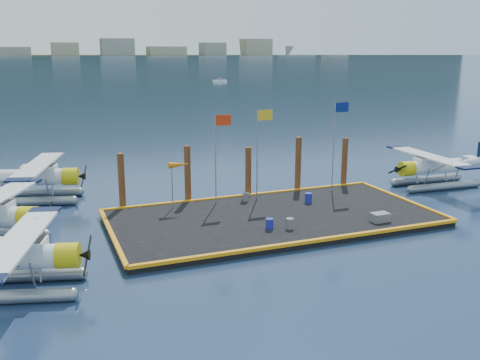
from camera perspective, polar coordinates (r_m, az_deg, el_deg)
The scene contains 21 objects.
ground at distance 33.90m, azimuth 3.53°, elevation -4.43°, with size 4000.00×4000.00×0.00m, color #182B4A.
dock at distance 33.84m, azimuth 3.54°, elevation -4.10°, with size 20.00×10.00×0.40m, color black.
dock_bumpers at distance 33.75m, azimuth 3.54°, elevation -3.64°, with size 20.25×10.25×0.18m, color orange, non-canonical shape.
far_backdrop at distance 1784.81m, azimuth -13.45°, elevation 13.39°, with size 3050.00×2050.00×810.00m.
seaplane_a at distance 25.87m, azimuth -23.09°, elevation -7.97°, with size 8.89×9.56×3.40m.
seaplane_c at distance 40.56m, azimuth -21.13°, elevation 0.03°, with size 9.49×10.21×3.63m.
seaplane_d at distance 44.47m, azimuth 19.84°, elevation 1.14°, with size 8.61×9.49×3.37m.
drum_1 at distance 31.31m, azimuth 5.33°, elevation -4.65°, with size 0.44×0.44×0.63m, color slate.
drum_2 at distance 36.69m, azimuth 7.30°, elevation -1.90°, with size 0.47×0.47×0.67m, color navy.
drum_3 at distance 31.15m, azimuth 3.17°, elevation -4.70°, with size 0.45×0.45×0.63m, color navy.
drum_5 at distance 36.77m, azimuth 0.63°, elevation -1.81°, with size 0.42×0.42×0.59m, color slate.
crate at distance 33.56m, azimuth 14.72°, elevation -3.86°, with size 1.07×0.71×0.53m, color slate.
flagpole_red at distance 35.42m, azimuth -2.32°, elevation 3.72°, with size 1.14×0.08×6.00m.
flagpole_yellow at distance 36.47m, azimuth 2.14°, elevation 4.20°, with size 1.14×0.08×6.20m.
flagpole_blue at distance 39.18m, azimuth 10.25°, elevation 4.92°, with size 1.14×0.08×6.50m.
windsock at distance 34.88m, azimuth -6.55°, elevation 1.53°, with size 1.40×0.44×3.12m.
piling_0 at distance 36.01m, azimuth -12.50°, elevation -0.33°, with size 0.44×0.44×4.00m, color #492C15.
piling_1 at distance 36.89m, azimuth -5.60°, elevation 0.43°, with size 0.44×0.44×4.20m, color #492C15.
piling_2 at distance 38.35m, azimuth 0.88°, elevation 0.71°, with size 0.44×0.44×3.80m, color #492C15.
piling_3 at distance 39.94m, azimuth 6.21°, elevation 1.52°, with size 0.44×0.44×4.30m, color #492C15.
piling_4 at distance 41.94m, azimuth 11.07°, elevation 1.72°, with size 0.44×0.44×4.00m, color #492C15.
Camera 1 is at (-13.59, -29.20, 10.59)m, focal length 40.00 mm.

